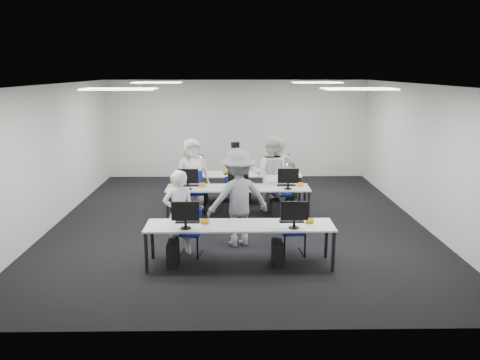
{
  "coord_description": "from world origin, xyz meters",
  "views": [
    {
      "loc": [
        -0.11,
        -9.95,
        3.3
      ],
      "look_at": [
        0.04,
        -0.24,
        1.0
      ],
      "focal_mm": 35.0,
      "sensor_mm": 36.0,
      "label": 1
    }
  ],
  "objects_px": {
    "student_2": "(192,174)",
    "photographer": "(238,198)",
    "chair_1": "(292,239)",
    "chair_7": "(281,195)",
    "chair_3": "(238,199)",
    "chair_0": "(190,241)",
    "desk_mid": "(238,189)",
    "chair_6": "(231,197)",
    "desk_front": "(240,227)",
    "chair_4": "(281,200)",
    "chair_5": "(188,196)",
    "student_3": "(278,175)",
    "student_0": "(179,213)",
    "chair_2": "(194,200)",
    "student_1": "(271,174)"
  },
  "relations": [
    {
      "from": "desk_front",
      "to": "chair_0",
      "type": "distance_m",
      "value": 1.11
    },
    {
      "from": "chair_0",
      "to": "chair_7",
      "type": "xyz_separation_m",
      "value": [
        1.96,
        3.0,
        0.04
      ]
    },
    {
      "from": "chair_7",
      "to": "student_3",
      "type": "distance_m",
      "value": 0.61
    },
    {
      "from": "desk_mid",
      "to": "chair_7",
      "type": "distance_m",
      "value": 1.44
    },
    {
      "from": "chair_2",
      "to": "chair_7",
      "type": "xyz_separation_m",
      "value": [
        2.09,
        0.41,
        -0.01
      ]
    },
    {
      "from": "chair_3",
      "to": "chair_4",
      "type": "height_order",
      "value": "chair_3"
    },
    {
      "from": "chair_0",
      "to": "chair_7",
      "type": "height_order",
      "value": "chair_7"
    },
    {
      "from": "chair_6",
      "to": "student_3",
      "type": "height_order",
      "value": "student_3"
    },
    {
      "from": "chair_5",
      "to": "student_1",
      "type": "relative_size",
      "value": 0.52
    },
    {
      "from": "chair_0",
      "to": "chair_7",
      "type": "distance_m",
      "value": 3.58
    },
    {
      "from": "chair_6",
      "to": "student_2",
      "type": "height_order",
      "value": "student_2"
    },
    {
      "from": "chair_4",
      "to": "desk_mid",
      "type": "bearing_deg",
      "value": -171.08
    },
    {
      "from": "chair_2",
      "to": "chair_6",
      "type": "relative_size",
      "value": 1.17
    },
    {
      "from": "chair_3",
      "to": "student_0",
      "type": "bearing_deg",
      "value": -110.53
    },
    {
      "from": "chair_7",
      "to": "chair_6",
      "type": "bearing_deg",
      "value": 178.03
    },
    {
      "from": "desk_front",
      "to": "chair_0",
      "type": "xyz_separation_m",
      "value": [
        -0.9,
        0.49,
        -0.42
      ]
    },
    {
      "from": "chair_0",
      "to": "photographer",
      "type": "bearing_deg",
      "value": 37.76
    },
    {
      "from": "chair_4",
      "to": "student_0",
      "type": "bearing_deg",
      "value": -148.55
    },
    {
      "from": "chair_7",
      "to": "student_3",
      "type": "height_order",
      "value": "student_3"
    },
    {
      "from": "chair_3",
      "to": "student_0",
      "type": "height_order",
      "value": "student_0"
    },
    {
      "from": "student_0",
      "to": "chair_3",
      "type": "bearing_deg",
      "value": -135.76
    },
    {
      "from": "desk_front",
      "to": "chair_6",
      "type": "relative_size",
      "value": 3.9
    },
    {
      "from": "chair_3",
      "to": "student_3",
      "type": "xyz_separation_m",
      "value": [
        0.96,
        0.07,
        0.58
      ]
    },
    {
      "from": "student_2",
      "to": "photographer",
      "type": "bearing_deg",
      "value": -87.61
    },
    {
      "from": "chair_3",
      "to": "chair_0",
      "type": "bearing_deg",
      "value": -106.94
    },
    {
      "from": "chair_3",
      "to": "student_2",
      "type": "relative_size",
      "value": 0.52
    },
    {
      "from": "desk_mid",
      "to": "photographer",
      "type": "bearing_deg",
      "value": -90.53
    },
    {
      "from": "desk_mid",
      "to": "chair_4",
      "type": "xyz_separation_m",
      "value": [
        1.04,
        0.58,
        -0.42
      ]
    },
    {
      "from": "desk_mid",
      "to": "chair_5",
      "type": "bearing_deg",
      "value": 143.28
    },
    {
      "from": "chair_6",
      "to": "chair_7",
      "type": "xyz_separation_m",
      "value": [
        1.21,
        0.01,
        0.04
      ]
    },
    {
      "from": "chair_1",
      "to": "chair_7",
      "type": "distance_m",
      "value": 2.98
    },
    {
      "from": "chair_5",
      "to": "chair_4",
      "type": "bearing_deg",
      "value": -7.54
    },
    {
      "from": "chair_1",
      "to": "chair_5",
      "type": "height_order",
      "value": "chair_5"
    },
    {
      "from": "chair_0",
      "to": "chair_6",
      "type": "distance_m",
      "value": 3.08
    },
    {
      "from": "desk_front",
      "to": "chair_7",
      "type": "bearing_deg",
      "value": 73.13
    },
    {
      "from": "student_3",
      "to": "photographer",
      "type": "xyz_separation_m",
      "value": [
        -0.98,
        -2.31,
        0.06
      ]
    },
    {
      "from": "student_2",
      "to": "student_3",
      "type": "bearing_deg",
      "value": -25.85
    },
    {
      "from": "chair_2",
      "to": "student_0",
      "type": "distance_m",
      "value": 2.63
    },
    {
      "from": "chair_0",
      "to": "student_0",
      "type": "bearing_deg",
      "value": -173.77
    },
    {
      "from": "chair_6",
      "to": "student_3",
      "type": "relative_size",
      "value": 0.47
    },
    {
      "from": "chair_7",
      "to": "student_0",
      "type": "bearing_deg",
      "value": -128.15
    },
    {
      "from": "student_1",
      "to": "photographer",
      "type": "distance_m",
      "value": 2.36
    },
    {
      "from": "chair_0",
      "to": "student_1",
      "type": "xyz_separation_m",
      "value": [
        1.68,
        2.72,
        0.63
      ]
    },
    {
      "from": "photographer",
      "to": "student_1",
      "type": "bearing_deg",
      "value": -127.04
    },
    {
      "from": "chair_4",
      "to": "student_2",
      "type": "height_order",
      "value": "student_2"
    },
    {
      "from": "photographer",
      "to": "student_2",
      "type": "bearing_deg",
      "value": -83.79
    },
    {
      "from": "chair_4",
      "to": "chair_0",
      "type": "bearing_deg",
      "value": -145.88
    },
    {
      "from": "chair_3",
      "to": "student_0",
      "type": "xyz_separation_m",
      "value": [
        -1.1,
        -2.72,
        0.51
      ]
    },
    {
      "from": "desk_front",
      "to": "chair_5",
      "type": "height_order",
      "value": "chair_5"
    },
    {
      "from": "chair_1",
      "to": "chair_6",
      "type": "distance_m",
      "value": 3.17
    }
  ]
}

